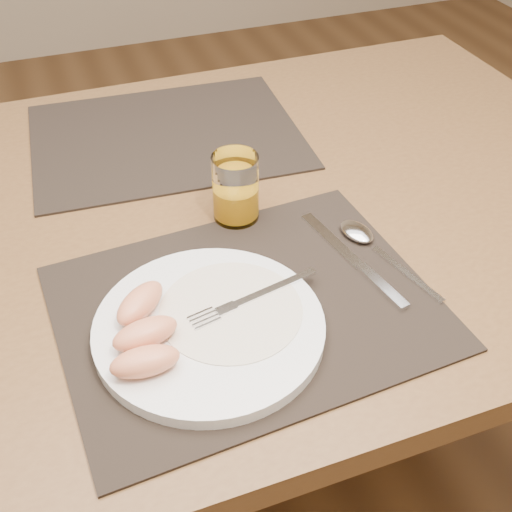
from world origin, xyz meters
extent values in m
plane|color=brown|center=(0.00, 0.00, 0.00)|extent=(5.00, 5.00, 0.00)
cube|color=brown|center=(0.00, 0.00, 0.73)|extent=(1.40, 0.90, 0.04)
cylinder|color=brown|center=(0.62, 0.37, 0.35)|extent=(0.06, 0.06, 0.71)
cube|color=black|center=(-0.01, -0.22, 0.75)|extent=(0.47, 0.38, 0.00)
cube|color=black|center=(0.00, 0.22, 0.75)|extent=(0.47, 0.38, 0.00)
cylinder|color=white|center=(-0.07, -0.25, 0.76)|extent=(0.27, 0.27, 0.02)
cylinder|color=white|center=(-0.04, -0.24, 0.77)|extent=(0.17, 0.17, 0.00)
cube|color=silver|center=(0.03, -0.22, 0.77)|extent=(0.11, 0.03, 0.00)
cube|color=silver|center=(-0.04, -0.23, 0.77)|extent=(0.03, 0.02, 0.00)
cube|color=silver|center=(-0.07, -0.24, 0.77)|extent=(0.04, 0.03, 0.00)
cube|color=silver|center=(0.14, -0.14, 0.76)|extent=(0.04, 0.13, 0.00)
cube|color=silver|center=(0.16, -0.25, 0.76)|extent=(0.03, 0.09, 0.01)
cube|color=silver|center=(0.20, -0.24, 0.76)|extent=(0.04, 0.12, 0.00)
ellipsoid|color=silver|center=(0.18, -0.14, 0.76)|extent=(0.05, 0.06, 0.01)
cylinder|color=white|center=(0.04, -0.04, 0.80)|extent=(0.07, 0.07, 0.10)
cylinder|color=#FAA315|center=(0.04, -0.04, 0.78)|extent=(0.06, 0.06, 0.04)
ellipsoid|color=#E1885C|center=(-0.15, -0.29, 0.79)|extent=(0.08, 0.04, 0.03)
ellipsoid|color=#E1885C|center=(-0.14, -0.25, 0.79)|extent=(0.08, 0.05, 0.03)
ellipsoid|color=#E1885C|center=(-0.14, -0.20, 0.79)|extent=(0.08, 0.08, 0.03)
camera|label=1|loc=(-0.19, -0.75, 1.31)|focal=45.00mm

